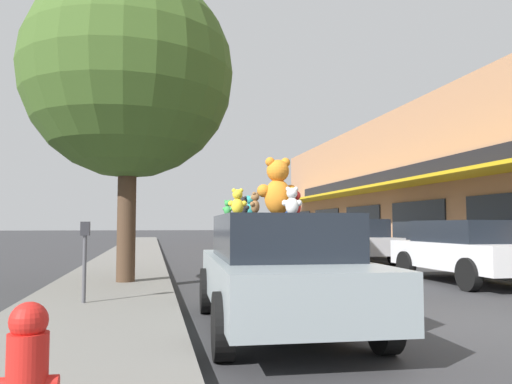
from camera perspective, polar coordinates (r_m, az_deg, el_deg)
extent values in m
plane|color=#333335|center=(7.84, 24.06, -13.61)|extent=(260.00, 260.00, 0.00)
cube|color=slate|center=(6.47, -19.56, -15.15)|extent=(2.48, 90.00, 0.16)
cube|color=gold|center=(21.94, 15.96, 0.85)|extent=(1.70, 33.02, 0.12)
cube|color=black|center=(22.38, 17.75, 2.21)|extent=(0.08, 31.45, 0.70)
cube|color=black|center=(17.60, 26.97, -3.32)|extent=(0.06, 4.27, 2.00)
cube|color=black|center=(22.27, 17.89, -3.57)|extent=(0.06, 4.27, 2.00)
cube|color=black|center=(27.29, 12.05, -3.68)|extent=(0.06, 4.27, 2.00)
cube|color=black|center=(32.51, 8.05, -3.73)|extent=(0.06, 4.27, 2.00)
cube|color=black|center=(37.84, 5.17, -3.76)|extent=(0.06, 4.27, 2.00)
cube|color=#8C999E|center=(6.73, 2.63, -10.03)|extent=(2.00, 4.57, 0.60)
cube|color=black|center=(6.69, 2.61, -5.06)|extent=(1.68, 2.54, 0.57)
cylinder|color=black|center=(8.02, -5.64, -11.16)|extent=(0.23, 0.71, 0.70)
cylinder|color=black|center=(8.31, 6.68, -10.90)|extent=(0.23, 0.71, 0.70)
cylinder|color=black|center=(5.28, -3.83, -15.04)|extent=(0.23, 0.71, 0.70)
cylinder|color=black|center=(5.70, 14.45, -14.09)|extent=(0.23, 0.71, 0.70)
ellipsoid|color=orange|center=(6.75, 2.52, -0.59)|extent=(0.39, 0.34, 0.48)
sphere|color=orange|center=(6.78, 2.51, 2.43)|extent=(0.33, 0.33, 0.31)
sphere|color=orange|center=(6.83, 3.39, 3.39)|extent=(0.14, 0.14, 0.13)
sphere|color=orange|center=(6.76, 1.62, 3.46)|extent=(0.14, 0.14, 0.13)
sphere|color=#FFBA41|center=(6.90, 2.17, 2.16)|extent=(0.12, 0.12, 0.12)
sphere|color=orange|center=(6.85, 4.00, 0.08)|extent=(0.19, 0.19, 0.18)
sphere|color=orange|center=(6.72, 0.87, 0.14)|extent=(0.19, 0.19, 0.18)
ellipsoid|color=blue|center=(7.61, 3.55, -1.93)|extent=(0.20, 0.18, 0.22)
sphere|color=blue|center=(7.62, 3.54, -0.69)|extent=(0.17, 0.17, 0.14)
sphere|color=blue|center=(7.62, 3.93, -0.27)|extent=(0.07, 0.07, 0.06)
sphere|color=blue|center=(7.62, 3.16, -0.27)|extent=(0.07, 0.07, 0.06)
sphere|color=#548DFF|center=(7.68, 3.51, -0.77)|extent=(0.06, 0.06, 0.05)
sphere|color=blue|center=(7.63, 4.22, -1.64)|extent=(0.10, 0.10, 0.08)
sphere|color=blue|center=(7.62, 2.86, -1.64)|extent=(0.10, 0.10, 0.08)
ellipsoid|color=olive|center=(5.64, -0.09, -1.67)|extent=(0.15, 0.15, 0.15)
sphere|color=olive|center=(5.65, -0.09, -0.57)|extent=(0.13, 0.13, 0.09)
sphere|color=olive|center=(5.68, 0.06, -0.22)|extent=(0.06, 0.06, 0.04)
sphere|color=olive|center=(5.62, -0.23, -0.18)|extent=(0.06, 0.06, 0.04)
sphere|color=tan|center=(5.67, -0.45, -0.63)|extent=(0.05, 0.05, 0.04)
sphere|color=olive|center=(5.70, 0.09, -1.44)|extent=(0.08, 0.08, 0.05)
sphere|color=olive|center=(5.59, -0.42, -1.39)|extent=(0.08, 0.08, 0.05)
ellipsoid|color=yellow|center=(6.29, -2.13, -1.64)|extent=(0.18, 0.16, 0.20)
sphere|color=yellow|center=(6.29, -2.13, -0.28)|extent=(0.15, 0.15, 0.13)
sphere|color=yellow|center=(6.30, -1.71, 0.18)|extent=(0.06, 0.06, 0.05)
sphere|color=yellow|center=(6.30, -2.55, 0.18)|extent=(0.06, 0.06, 0.05)
sphere|color=#FFFF4D|center=(6.35, -2.11, -0.38)|extent=(0.06, 0.06, 0.05)
sphere|color=yellow|center=(6.30, -1.39, -1.32)|extent=(0.09, 0.09, 0.07)
sphere|color=yellow|center=(6.30, -2.87, -1.32)|extent=(0.09, 0.09, 0.07)
ellipsoid|color=red|center=(6.88, 4.57, -1.76)|extent=(0.20, 0.21, 0.22)
sphere|color=red|center=(6.89, 4.56, -0.42)|extent=(0.18, 0.18, 0.14)
sphere|color=red|center=(6.94, 4.61, 0.00)|extent=(0.08, 0.08, 0.06)
sphere|color=red|center=(6.84, 4.51, 0.05)|extent=(0.08, 0.08, 0.06)
sphere|color=#FF4741|center=(6.89, 4.08, -0.50)|extent=(0.07, 0.07, 0.05)
sphere|color=red|center=(6.97, 4.55, -1.47)|extent=(0.10, 0.10, 0.08)
sphere|color=red|center=(6.80, 4.37, -1.41)|extent=(0.10, 0.10, 0.08)
ellipsoid|color=teal|center=(7.69, -0.67, -2.04)|extent=(0.20, 0.20, 0.20)
sphere|color=teal|center=(7.70, -0.67, -0.94)|extent=(0.18, 0.18, 0.13)
sphere|color=teal|center=(7.67, -0.42, -0.56)|extent=(0.07, 0.07, 0.05)
sphere|color=teal|center=(7.73, -0.91, -0.59)|extent=(0.07, 0.07, 0.05)
sphere|color=#47CDC6|center=(7.74, -0.39, -1.01)|extent=(0.07, 0.07, 0.05)
sphere|color=teal|center=(7.65, -0.16, -1.77)|extent=(0.10, 0.10, 0.07)
sphere|color=teal|center=(7.76, -1.04, -1.80)|extent=(0.10, 0.10, 0.07)
ellipsoid|color=black|center=(7.39, -1.44, -2.05)|extent=(0.17, 0.18, 0.18)
sphere|color=black|center=(7.40, -1.44, -1.01)|extent=(0.16, 0.16, 0.11)
sphere|color=black|center=(7.37, -1.23, -0.65)|extent=(0.07, 0.07, 0.05)
sphere|color=black|center=(7.43, -1.64, -0.68)|extent=(0.07, 0.07, 0.05)
sphere|color=#3A3A3D|center=(7.43, -1.15, -1.08)|extent=(0.06, 0.06, 0.04)
sphere|color=black|center=(7.35, -1.01, -1.79)|extent=(0.09, 0.09, 0.07)
sphere|color=black|center=(7.46, -1.74, -1.82)|extent=(0.09, 0.09, 0.07)
ellipsoid|color=white|center=(6.50, 4.14, -1.60)|extent=(0.20, 0.18, 0.23)
sphere|color=white|center=(6.51, 4.14, -0.14)|extent=(0.17, 0.17, 0.14)
sphere|color=white|center=(6.52, 4.58, 0.35)|extent=(0.07, 0.07, 0.06)
sphere|color=white|center=(6.51, 3.68, 0.35)|extent=(0.07, 0.07, 0.06)
sphere|color=white|center=(6.57, 4.11, -0.25)|extent=(0.07, 0.07, 0.05)
sphere|color=white|center=(6.52, 4.93, -1.26)|extent=(0.10, 0.10, 0.08)
sphere|color=white|center=(6.51, 3.34, -1.26)|extent=(0.10, 0.10, 0.08)
ellipsoid|color=green|center=(7.00, -3.28, -2.13)|extent=(0.14, 0.13, 0.14)
sphere|color=green|center=(7.01, -3.27, -1.31)|extent=(0.12, 0.12, 0.09)
sphere|color=green|center=(6.99, -3.05, -1.04)|extent=(0.05, 0.05, 0.04)
sphere|color=green|center=(7.02, -3.49, -1.05)|extent=(0.05, 0.05, 0.04)
sphere|color=#5ADA6D|center=(7.04, -3.13, -1.37)|extent=(0.05, 0.05, 0.03)
sphere|color=green|center=(6.98, -2.85, -1.93)|extent=(0.07, 0.07, 0.05)
sphere|color=green|center=(7.04, -3.63, -1.94)|extent=(0.07, 0.07, 0.05)
cube|color=silver|center=(12.97, 22.90, -6.69)|extent=(1.76, 4.24, 0.62)
cube|color=black|center=(12.95, 22.84, -4.17)|extent=(1.55, 2.45, 0.52)
cylinder|color=black|center=(13.66, 16.77, -7.97)|extent=(0.20, 0.70, 0.70)
cylinder|color=black|center=(14.56, 22.79, -7.56)|extent=(0.20, 0.70, 0.70)
cylinder|color=black|center=(11.43, 23.13, -8.67)|extent=(0.20, 0.70, 0.70)
cube|color=#B7B7BC|center=(18.94, 11.13, -5.94)|extent=(1.83, 4.42, 0.60)
cube|color=black|center=(18.93, 11.10, -4.06)|extent=(1.61, 2.74, 0.64)
cylinder|color=black|center=(19.91, 7.20, -6.74)|extent=(0.20, 0.70, 0.70)
cylinder|color=black|center=(20.56, 11.97, -6.59)|extent=(0.20, 0.70, 0.70)
cylinder|color=black|center=(17.35, 10.15, -7.15)|extent=(0.20, 0.70, 0.70)
cylinder|color=black|center=(18.09, 15.48, -6.93)|extent=(0.20, 0.70, 0.70)
cylinder|color=#473323|center=(11.20, -14.59, -3.27)|extent=(0.40, 0.40, 2.59)
sphere|color=#3D5B23|center=(11.69, -14.32, 12.91)|extent=(4.61, 4.61, 4.61)
sphere|color=red|center=(3.12, -24.53, -13.24)|extent=(0.21, 0.21, 0.21)
cylinder|color=red|center=(3.17, -22.55, -19.52)|extent=(0.10, 0.09, 0.09)
cylinder|color=#4C4C51|center=(8.38, -19.03, -8.32)|extent=(0.06, 0.06, 1.05)
cube|color=#2D2D33|center=(8.35, -18.93, -3.98)|extent=(0.14, 0.10, 0.22)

